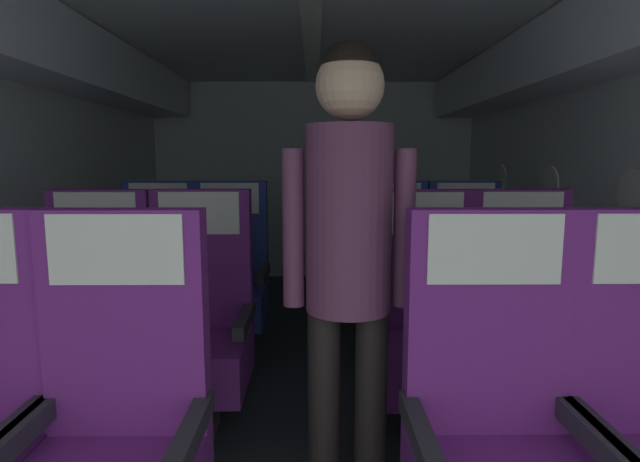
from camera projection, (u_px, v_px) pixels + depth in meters
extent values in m
cube|color=#23282D|center=(311.00, 396.00, 2.72)|extent=(3.62, 6.02, 0.02)
cube|color=#B6BBBB|center=(313.00, 180.00, 5.38)|extent=(3.50, 0.06, 2.10)
cube|color=silver|center=(9.00, 32.00, 2.44)|extent=(0.40, 5.40, 0.36)
cube|color=silver|center=(609.00, 34.00, 2.47)|extent=(0.40, 5.40, 0.36)
cylinder|color=white|center=(634.00, 193.00, 2.58)|extent=(0.01, 0.26, 0.26)
cylinder|color=white|center=(550.00, 185.00, 3.51)|extent=(0.01, 0.26, 0.26)
cylinder|color=white|center=(501.00, 179.00, 4.44)|extent=(0.01, 0.26, 0.26)
cube|color=#28282D|center=(11.00, 433.00, 1.33)|extent=(0.05, 0.41, 0.06)
cube|color=#6B237A|center=(126.00, 322.00, 1.48)|extent=(0.47, 0.09, 0.67)
cube|color=#28282D|center=(189.00, 436.00, 1.32)|extent=(0.05, 0.41, 0.06)
cube|color=#28282D|center=(16.00, 437.00, 1.31)|extent=(0.05, 0.41, 0.06)
cube|color=silver|center=(115.00, 250.00, 1.40)|extent=(0.38, 0.01, 0.20)
cube|color=#28282D|center=(599.00, 434.00, 1.33)|extent=(0.05, 0.41, 0.06)
cube|color=#6B237A|center=(486.00, 321.00, 1.48)|extent=(0.47, 0.09, 0.67)
cube|color=#28282D|center=(592.00, 435.00, 1.32)|extent=(0.05, 0.41, 0.06)
cube|color=#28282D|center=(421.00, 436.00, 1.32)|extent=(0.05, 0.41, 0.06)
cube|color=silver|center=(495.00, 249.00, 1.40)|extent=(0.38, 0.01, 0.20)
cube|color=#38383D|center=(93.00, 410.00, 2.32)|extent=(0.17, 0.18, 0.23)
cube|color=#6B237A|center=(90.00, 364.00, 2.29)|extent=(0.47, 0.49, 0.23)
cube|color=#6B237A|center=(103.00, 259.00, 2.42)|extent=(0.47, 0.09, 0.67)
cube|color=#28282D|center=(138.00, 321.00, 2.26)|extent=(0.05, 0.41, 0.06)
cube|color=#28282D|center=(37.00, 321.00, 2.26)|extent=(0.05, 0.41, 0.06)
cube|color=silver|center=(96.00, 214.00, 2.34)|extent=(0.38, 0.01, 0.20)
cube|color=#38383D|center=(198.00, 408.00, 2.34)|extent=(0.17, 0.18, 0.23)
cube|color=#6B237A|center=(196.00, 362.00, 2.31)|extent=(0.47, 0.49, 0.23)
cube|color=#6B237A|center=(203.00, 258.00, 2.44)|extent=(0.47, 0.09, 0.67)
cube|color=#28282D|center=(245.00, 319.00, 2.28)|extent=(0.05, 0.41, 0.06)
cube|color=#28282D|center=(145.00, 320.00, 2.28)|extent=(0.05, 0.41, 0.06)
cube|color=silver|center=(199.00, 213.00, 2.36)|extent=(0.38, 0.01, 0.20)
cube|color=#38383D|center=(525.00, 408.00, 2.34)|extent=(0.17, 0.18, 0.23)
cube|color=#6B237A|center=(528.00, 362.00, 2.31)|extent=(0.47, 0.49, 0.23)
cube|color=#6B237A|center=(516.00, 258.00, 2.44)|extent=(0.47, 0.09, 0.67)
cube|color=#28282D|center=(580.00, 319.00, 2.28)|extent=(0.05, 0.41, 0.06)
cube|color=#28282D|center=(481.00, 320.00, 2.28)|extent=(0.05, 0.41, 0.06)
cube|color=silver|center=(523.00, 213.00, 2.36)|extent=(0.38, 0.01, 0.20)
cube|color=#38383D|center=(424.00, 410.00, 2.32)|extent=(0.17, 0.18, 0.23)
cube|color=#6B237A|center=(425.00, 364.00, 2.29)|extent=(0.47, 0.49, 0.23)
cube|color=#6B237A|center=(419.00, 259.00, 2.42)|extent=(0.47, 0.09, 0.67)
cube|color=#28282D|center=(477.00, 321.00, 2.26)|extent=(0.05, 0.41, 0.06)
cube|color=#28282D|center=(377.00, 321.00, 2.26)|extent=(0.05, 0.41, 0.06)
cube|color=silver|center=(423.00, 214.00, 2.34)|extent=(0.38, 0.01, 0.20)
cube|color=#38383D|center=(157.00, 339.00, 3.25)|extent=(0.17, 0.18, 0.23)
cube|color=navy|center=(156.00, 305.00, 3.22)|extent=(0.47, 0.49, 0.23)
cube|color=navy|center=(162.00, 231.00, 3.35)|extent=(0.47, 0.09, 0.67)
cube|color=#28282D|center=(190.00, 274.00, 3.19)|extent=(0.05, 0.41, 0.06)
cube|color=#28282D|center=(119.00, 274.00, 3.19)|extent=(0.05, 0.41, 0.06)
cube|color=silver|center=(158.00, 198.00, 3.27)|extent=(0.38, 0.01, 0.20)
cube|color=#38383D|center=(229.00, 338.00, 3.26)|extent=(0.17, 0.18, 0.23)
cube|color=navy|center=(229.00, 305.00, 3.22)|extent=(0.47, 0.49, 0.23)
cube|color=navy|center=(232.00, 231.00, 3.36)|extent=(0.47, 0.09, 0.67)
cube|color=#28282D|center=(263.00, 274.00, 3.20)|extent=(0.05, 0.41, 0.06)
cube|color=#28282D|center=(192.00, 274.00, 3.19)|extent=(0.05, 0.41, 0.06)
cube|color=silver|center=(230.00, 198.00, 3.28)|extent=(0.38, 0.01, 0.20)
cube|color=#38383D|center=(467.00, 337.00, 3.27)|extent=(0.17, 0.18, 0.23)
cube|color=navy|center=(468.00, 304.00, 3.24)|extent=(0.47, 0.49, 0.23)
cube|color=navy|center=(462.00, 231.00, 3.37)|extent=(0.47, 0.09, 0.67)
cube|color=#28282D|center=(505.00, 273.00, 3.21)|extent=(0.05, 0.41, 0.06)
cube|color=#28282D|center=(434.00, 273.00, 3.21)|extent=(0.05, 0.41, 0.06)
cube|color=silver|center=(466.00, 198.00, 3.30)|extent=(0.38, 0.01, 0.20)
cube|color=#38383D|center=(393.00, 338.00, 3.27)|extent=(0.17, 0.18, 0.23)
cube|color=navy|center=(393.00, 304.00, 3.23)|extent=(0.47, 0.49, 0.23)
cube|color=navy|center=(390.00, 231.00, 3.37)|extent=(0.47, 0.09, 0.67)
cube|color=#28282D|center=(429.00, 273.00, 3.21)|extent=(0.05, 0.41, 0.06)
cube|color=#28282D|center=(359.00, 273.00, 3.20)|extent=(0.05, 0.41, 0.06)
cube|color=silver|center=(392.00, 198.00, 3.29)|extent=(0.38, 0.01, 0.20)
cylinder|color=black|center=(324.00, 418.00, 1.72)|extent=(0.11, 0.11, 0.77)
cylinder|color=black|center=(370.00, 418.00, 1.72)|extent=(0.11, 0.11, 0.77)
cylinder|color=#5B2D4C|center=(349.00, 219.00, 1.62)|extent=(0.28, 0.28, 0.60)
cylinder|color=#5B2D4C|center=(293.00, 229.00, 1.63)|extent=(0.07, 0.07, 0.51)
cylinder|color=#5B2D4C|center=(404.00, 228.00, 1.63)|extent=(0.07, 0.07, 0.51)
sphere|color=tan|center=(350.00, 85.00, 1.56)|extent=(0.22, 0.22, 0.22)
sphere|color=black|center=(350.00, 71.00, 1.56)|extent=(0.18, 0.18, 0.18)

